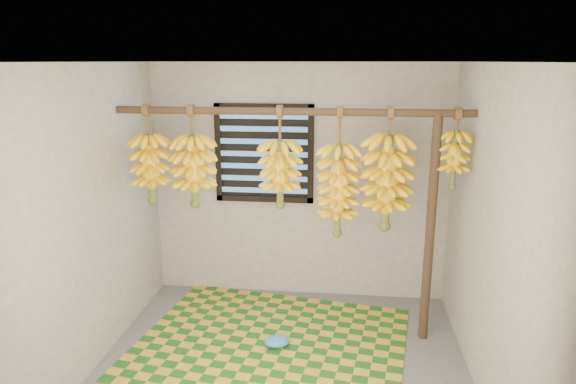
# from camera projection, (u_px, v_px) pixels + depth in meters

# --- Properties ---
(floor) EXTENTS (3.00, 3.00, 0.01)m
(floor) POSITION_uv_depth(u_px,v_px,m) (280.00, 374.00, 4.07)
(floor) COLOR #535353
(floor) RESTS_ON ground
(ceiling) EXTENTS (3.00, 3.00, 0.01)m
(ceiling) POSITION_uv_depth(u_px,v_px,m) (279.00, 61.00, 3.47)
(ceiling) COLOR silver
(ceiling) RESTS_ON wall_back
(wall_back) EXTENTS (3.00, 0.01, 2.40)m
(wall_back) POSITION_uv_depth(u_px,v_px,m) (299.00, 183.00, 5.22)
(wall_back) COLOR gray
(wall_back) RESTS_ON floor
(wall_left) EXTENTS (0.01, 3.00, 2.40)m
(wall_left) POSITION_uv_depth(u_px,v_px,m) (85.00, 223.00, 3.94)
(wall_left) COLOR gray
(wall_left) RESTS_ON floor
(wall_right) EXTENTS (0.01, 3.00, 2.40)m
(wall_right) POSITION_uv_depth(u_px,v_px,m) (492.00, 238.00, 3.60)
(wall_right) COLOR gray
(wall_right) RESTS_ON floor
(window) EXTENTS (1.00, 0.04, 1.00)m
(window) POSITION_uv_depth(u_px,v_px,m) (264.00, 154.00, 5.15)
(window) COLOR black
(window) RESTS_ON wall_back
(hanging_pole) EXTENTS (3.00, 0.06, 0.06)m
(hanging_pole) POSITION_uv_depth(u_px,v_px,m) (290.00, 112.00, 4.24)
(hanging_pole) COLOR #3F2C1D
(hanging_pole) RESTS_ON wall_left
(support_post) EXTENTS (0.08, 0.08, 2.00)m
(support_post) POSITION_uv_depth(u_px,v_px,m) (430.00, 232.00, 4.36)
(support_post) COLOR #3F2C1D
(support_post) RESTS_ON floor
(woven_mat) EXTENTS (2.53, 2.15, 0.01)m
(woven_mat) POSITION_uv_depth(u_px,v_px,m) (272.00, 342.00, 4.52)
(woven_mat) COLOR #1D5318
(woven_mat) RESTS_ON floor
(plastic_bag) EXTENTS (0.26, 0.22, 0.09)m
(plastic_bag) POSITION_uv_depth(u_px,v_px,m) (277.00, 341.00, 4.43)
(plastic_bag) COLOR #3477C2
(plastic_bag) RESTS_ON woven_mat
(banana_bunch_a) EXTENTS (0.33, 0.33, 0.87)m
(banana_bunch_a) POSITION_uv_depth(u_px,v_px,m) (150.00, 169.00, 4.51)
(banana_bunch_a) COLOR brown
(banana_bunch_a) RESTS_ON hanging_pole
(banana_bunch_b) EXTENTS (0.36, 0.36, 0.89)m
(banana_bunch_b) POSITION_uv_depth(u_px,v_px,m) (194.00, 171.00, 4.47)
(banana_bunch_b) COLOR brown
(banana_bunch_b) RESTS_ON hanging_pole
(banana_bunch_c) EXTENTS (0.35, 0.35, 0.87)m
(banana_bunch_c) POSITION_uv_depth(u_px,v_px,m) (280.00, 174.00, 4.39)
(banana_bunch_c) COLOR brown
(banana_bunch_c) RESTS_ON hanging_pole
(banana_bunch_d) EXTENTS (0.36, 0.36, 1.11)m
(banana_bunch_d) POSITION_uv_depth(u_px,v_px,m) (338.00, 190.00, 4.36)
(banana_bunch_d) COLOR brown
(banana_bunch_d) RESTS_ON hanging_pole
(banana_bunch_e) EXTENTS (0.41, 0.41, 1.03)m
(banana_bunch_e) POSITION_uv_depth(u_px,v_px,m) (387.00, 182.00, 4.30)
(banana_bunch_e) COLOR brown
(banana_bunch_e) RESTS_ON hanging_pole
(banana_bunch_f) EXTENTS (0.27, 0.27, 0.67)m
(banana_bunch_f) POSITION_uv_depth(u_px,v_px,m) (454.00, 160.00, 4.19)
(banana_bunch_f) COLOR brown
(banana_bunch_f) RESTS_ON hanging_pole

